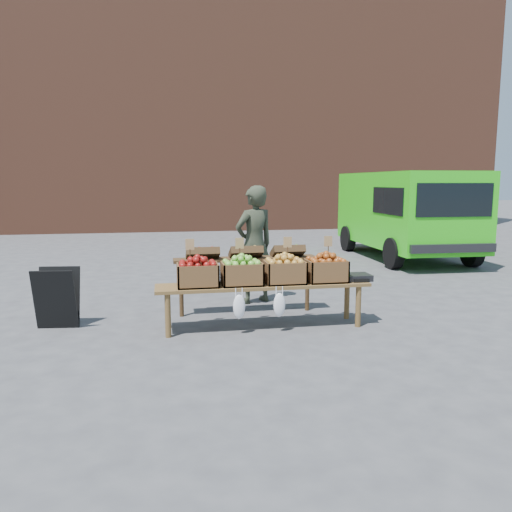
{
  "coord_description": "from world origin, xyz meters",
  "views": [
    {
      "loc": [
        -1.56,
        -5.72,
        1.84
      ],
      "look_at": [
        -0.33,
        0.84,
        0.85
      ],
      "focal_mm": 35.0,
      "sensor_mm": 36.0,
      "label": 1
    }
  ],
  "objects": [
    {
      "name": "ground",
      "position": [
        0.0,
        0.0,
        0.0
      ],
      "size": [
        80.0,
        80.0,
        0.0
      ],
      "primitive_type": "plane",
      "color": "#48484B"
    },
    {
      "name": "chalkboard_sign",
      "position": [
        -2.9,
        0.79,
        0.39
      ],
      "size": [
        0.55,
        0.34,
        0.78
      ],
      "primitive_type": null,
      "rotation": [
        0.0,
        0.0,
        -0.12
      ],
      "color": "black",
      "rests_on": "ground"
    },
    {
      "name": "delivery_van",
      "position": [
        4.21,
        5.48,
        1.03
      ],
      "size": [
        2.24,
        4.66,
        2.06
      ],
      "primitive_type": null,
      "rotation": [
        0.0,
        0.0,
        -0.03
      ],
      "color": "#29D115",
      "rests_on": "ground"
    },
    {
      "name": "brick_building",
      "position": [
        0.0,
        15.0,
        5.0
      ],
      "size": [
        24.0,
        4.0,
        10.0
      ],
      "primitive_type": "cube",
      "color": "brown",
      "rests_on": "ground"
    },
    {
      "name": "crate_red_apples",
      "position": [
        -0.05,
        0.34,
        0.71
      ],
      "size": [
        0.5,
        0.4,
        0.28
      ],
      "primitive_type": null,
      "color": "#AEA11E",
      "rests_on": "display_bench"
    },
    {
      "name": "display_bench",
      "position": [
        -0.33,
        0.34,
        0.28
      ],
      "size": [
        2.7,
        0.56,
        0.57
      ],
      "primitive_type": null,
      "color": "brown",
      "rests_on": "ground"
    },
    {
      "name": "weighing_scale",
      "position": [
        0.92,
        0.34,
        0.61
      ],
      "size": [
        0.34,
        0.3,
        0.08
      ],
      "primitive_type": "cube",
      "color": "black",
      "rests_on": "display_bench"
    },
    {
      "name": "back_table",
      "position": [
        -0.43,
        1.06,
        0.52
      ],
      "size": [
        2.1,
        0.44,
        1.04
      ],
      "primitive_type": null,
      "color": "#3E2A16",
      "rests_on": "ground"
    },
    {
      "name": "crate_golden_apples",
      "position": [
        -1.15,
        0.34,
        0.71
      ],
      "size": [
        0.5,
        0.4,
        0.28
      ],
      "primitive_type": null,
      "color": "maroon",
      "rests_on": "display_bench"
    },
    {
      "name": "crate_russet_pears",
      "position": [
        -0.6,
        0.34,
        0.71
      ],
      "size": [
        0.5,
        0.4,
        0.28
      ],
      "primitive_type": null,
      "color": "#4C9929",
      "rests_on": "display_bench"
    },
    {
      "name": "crate_green_apples",
      "position": [
        0.5,
        0.34,
        0.71
      ],
      "size": [
        0.5,
        0.4,
        0.28
      ],
      "primitive_type": null,
      "color": "#8C3A11",
      "rests_on": "display_bench"
    },
    {
      "name": "vendor",
      "position": [
        -0.19,
        1.7,
        0.9
      ],
      "size": [
        0.77,
        0.65,
        1.79
      ],
      "primitive_type": "imported",
      "rotation": [
        0.0,
        0.0,
        3.55
      ],
      "color": "#2E3526",
      "rests_on": "ground"
    }
  ]
}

